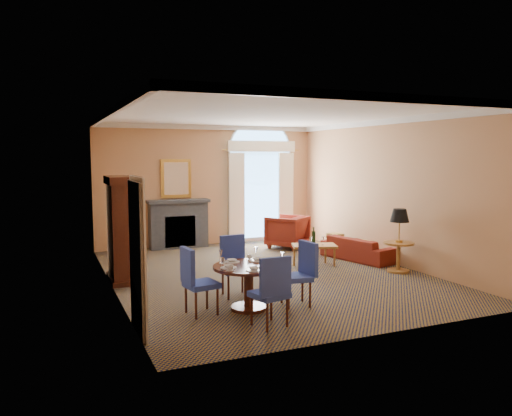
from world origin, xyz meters
name	(u,v)px	position (x,y,z in m)	size (l,w,h in m)	color
ground	(266,274)	(0.00, 0.00, 0.00)	(7.50, 7.50, 0.00)	#121738
room_envelope	(252,150)	(-0.03, 0.67, 2.51)	(6.04, 7.52, 3.45)	tan
armoire	(124,231)	(-2.72, 0.56, 0.97)	(0.58, 1.02, 2.01)	#36150C
dining_table	(249,276)	(-1.21, -2.04, 0.53)	(1.11, 1.12, 0.90)	#36150C
dining_chair_north	(234,261)	(-1.12, -1.16, 0.58)	(0.49, 0.51, 1.03)	#263B96
dining_chair_south	(272,287)	(-1.23, -2.96, 0.58)	(0.55, 0.55, 1.03)	#263B96
dining_chair_east	(302,269)	(-0.33, -2.15, 0.58)	(0.53, 0.52, 1.03)	#263B96
dining_chair_west	(195,277)	(-2.05, -1.96, 0.58)	(0.52, 0.52, 1.03)	#263B96
sofa	(358,248)	(2.55, 0.44, 0.26)	(1.79, 0.70, 0.52)	maroon
armchair	(287,232)	(1.71, 2.44, 0.42)	(0.90, 0.93, 0.85)	maroon
coffee_table	(314,246)	(1.27, 0.24, 0.44)	(1.05, 0.80, 0.85)	#A16A30
side_table	(399,232)	(2.60, -0.91, 0.83)	(0.62, 0.62, 1.28)	#A16A30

